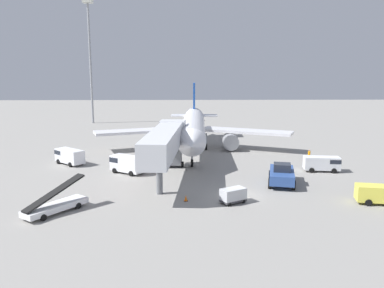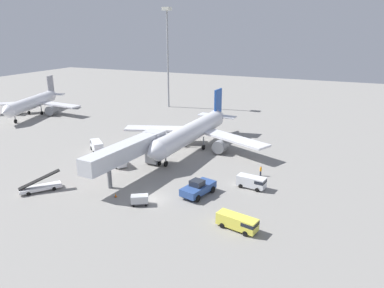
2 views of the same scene
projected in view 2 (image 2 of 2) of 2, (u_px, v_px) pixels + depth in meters
ground_plane at (152, 199)px, 56.10m from camera, size 300.00×300.00×0.00m
airplane_at_gate at (193, 132)px, 78.23m from camera, size 34.19×35.69×11.08m
jet_bridge at (130, 150)px, 63.26m from camera, size 4.94×19.87×6.54m
pushback_tug at (198, 188)px, 57.07m from camera, size 4.15×6.69×2.59m
belt_loader_truck at (40, 187)px, 58.64m from camera, size 5.30×6.24×3.11m
service_van_far_center at (97, 145)px, 77.66m from camera, size 4.96×4.68×2.19m
service_van_rear_right at (252, 182)px, 59.56m from camera, size 4.85×2.55×2.00m
service_van_near_center at (238, 222)px, 47.29m from camera, size 5.76×2.94×1.89m
service_van_mid_center at (118, 159)px, 69.49m from camera, size 4.93×4.18×2.30m
baggage_cart_near_left at (140, 200)px, 53.99m from camera, size 2.88×2.45×1.53m
ground_crew_worker_foreground at (261, 171)px, 64.62m from camera, size 0.45×0.45×1.87m
safety_cone_alpha at (116, 195)px, 56.62m from camera, size 0.40×0.40×0.62m
airplane_background at (33, 103)px, 109.34m from camera, size 28.39×29.95×10.34m
apron_light_mast at (167, 41)px, 115.49m from camera, size 2.40×2.40×31.36m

